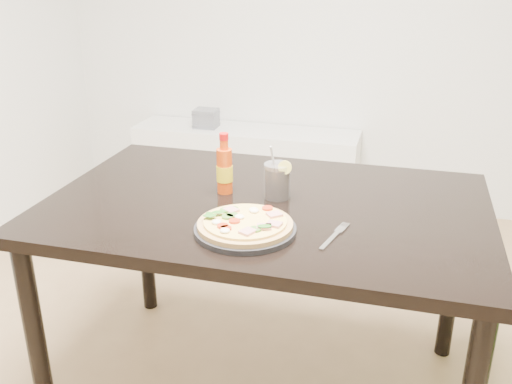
% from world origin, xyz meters
% --- Properties ---
extents(dining_table, '(1.40, 0.90, 0.75)m').
position_xyz_m(dining_table, '(-0.25, 0.42, 0.67)').
color(dining_table, black).
rests_on(dining_table, ground).
extents(plate, '(0.29, 0.29, 0.02)m').
position_xyz_m(plate, '(-0.25, 0.19, 0.76)').
color(plate, black).
rests_on(plate, dining_table).
extents(pizza, '(0.27, 0.27, 0.03)m').
position_xyz_m(pizza, '(-0.25, 0.19, 0.78)').
color(pizza, tan).
rests_on(pizza, plate).
extents(hot_sauce_bottle, '(0.07, 0.07, 0.20)m').
position_xyz_m(hot_sauce_bottle, '(-0.40, 0.46, 0.83)').
color(hot_sauce_bottle, '#D5430C').
rests_on(hot_sauce_bottle, dining_table).
extents(cola_cup, '(0.09, 0.09, 0.18)m').
position_xyz_m(cola_cup, '(-0.22, 0.47, 0.80)').
color(cola_cup, black).
rests_on(cola_cup, dining_table).
extents(fork, '(0.06, 0.19, 0.00)m').
position_xyz_m(fork, '(-0.00, 0.23, 0.75)').
color(fork, silver).
rests_on(fork, dining_table).
extents(media_console, '(1.40, 0.34, 0.50)m').
position_xyz_m(media_console, '(-0.80, 2.07, 0.25)').
color(media_console, white).
rests_on(media_console, ground).
extents(cd_stack, '(0.14, 0.12, 0.11)m').
position_xyz_m(cd_stack, '(-1.05, 2.05, 0.56)').
color(cd_stack, slate).
rests_on(cd_stack, media_console).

